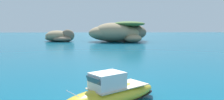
{
  "coord_description": "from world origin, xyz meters",
  "views": [
    {
      "loc": [
        -1.92,
        -5.78,
        5.41
      ],
      "look_at": [
        -0.49,
        23.04,
        2.27
      ],
      "focal_mm": 34.42,
      "sensor_mm": 36.0,
      "label": 1
    }
  ],
  "objects": [
    {
      "name": "motorboat_yellow",
      "position": [
        -1.25,
        8.61,
        0.78
      ],
      "size": [
        7.82,
        6.53,
        2.34
      ],
      "color": "yellow",
      "rests_on": "ground"
    },
    {
      "name": "islet_small",
      "position": [
        -17.97,
        75.05,
        1.8
      ],
      "size": [
        12.58,
        12.34,
        4.4
      ],
      "color": "#756651",
      "rests_on": "ground"
    },
    {
      "name": "islet_large",
      "position": [
        4.52,
        73.28,
        3.35
      ],
      "size": [
        24.98,
        23.82,
        7.33
      ],
      "color": "#756651",
      "rests_on": "ground"
    }
  ]
}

